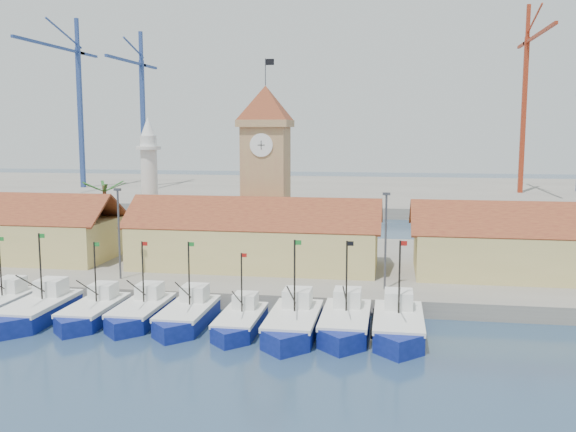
# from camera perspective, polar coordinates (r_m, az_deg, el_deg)

# --- Properties ---
(ground) EXTENTS (400.00, 400.00, 0.00)m
(ground) POSITION_cam_1_polar(r_m,az_deg,el_deg) (51.64, -7.66, -10.67)
(ground) COLOR #1C344B
(ground) RESTS_ON ground
(quay) EXTENTS (140.00, 32.00, 1.50)m
(quay) POSITION_cam_1_polar(r_m,az_deg,el_deg) (73.93, -2.25, -4.39)
(quay) COLOR gray
(quay) RESTS_ON ground
(terminal) EXTENTS (240.00, 80.00, 2.00)m
(terminal) POSITION_cam_1_polar(r_m,az_deg,el_deg) (158.23, 3.99, 2.15)
(terminal) COLOR gray
(terminal) RESTS_ON ground
(boat_1) EXTENTS (3.79, 10.38, 7.86)m
(boat_1) POSITION_cam_1_polar(r_m,az_deg,el_deg) (59.22, -21.44, -7.92)
(boat_1) COLOR navy
(boat_1) RESTS_ON ground
(boat_2) EXTENTS (3.43, 9.38, 7.10)m
(boat_2) POSITION_cam_1_polar(r_m,az_deg,el_deg) (57.55, -17.02, -8.25)
(boat_2) COLOR navy
(boat_2) RESTS_ON ground
(boat_3) EXTENTS (3.47, 9.49, 7.18)m
(boat_3) POSITION_cam_1_polar(r_m,az_deg,el_deg) (56.35, -13.01, -8.44)
(boat_3) COLOR navy
(boat_3) RESTS_ON ground
(boat_4) EXTENTS (3.54, 9.69, 7.33)m
(boat_4) POSITION_cam_1_polar(r_m,az_deg,el_deg) (54.62, -9.01, -8.84)
(boat_4) COLOR navy
(boat_4) RESTS_ON ground
(boat_5) EXTENTS (3.21, 8.81, 6.66)m
(boat_5) POSITION_cam_1_polar(r_m,az_deg,el_deg) (52.66, -4.32, -9.47)
(boat_5) COLOR navy
(boat_5) RESTS_ON ground
(boat_6) EXTENTS (3.84, 10.52, 7.96)m
(boat_6) POSITION_cam_1_polar(r_m,az_deg,el_deg) (51.55, 0.42, -9.67)
(boat_6) COLOR navy
(boat_6) RESTS_ON ground
(boat_7) EXTENTS (3.77, 10.34, 7.82)m
(boat_7) POSITION_cam_1_polar(r_m,az_deg,el_deg) (51.98, 5.10, -9.57)
(boat_7) COLOR navy
(boat_7) RESTS_ON ground
(boat_8) EXTENTS (3.86, 10.58, 8.00)m
(boat_8) POSITION_cam_1_polar(r_m,az_deg,el_deg) (51.70, 9.78, -9.73)
(boat_8) COLOR navy
(boat_8) RESTS_ON ground
(hall_center) EXTENTS (27.04, 10.13, 7.61)m
(hall_center) POSITION_cam_1_polar(r_m,az_deg,el_deg) (69.47, -2.92, -2.45)
(hall_center) COLOR #D1BD73
(hall_center) RESTS_ON quay
(hall_right) EXTENTS (31.20, 10.13, 7.61)m
(hall_right) POSITION_cam_1_polar(r_m,az_deg,el_deg) (70.15, 23.60, -2.99)
(hall_right) COLOR #D1BD73
(hall_right) RESTS_ON quay
(clock_tower) EXTENTS (5.80, 5.80, 22.70)m
(clock_tower) POSITION_cam_1_polar(r_m,az_deg,el_deg) (74.38, -1.98, 4.41)
(clock_tower) COLOR tan
(clock_tower) RESTS_ON quay
(minaret) EXTENTS (3.00, 3.00, 16.30)m
(minaret) POSITION_cam_1_polar(r_m,az_deg,el_deg) (80.70, -12.21, 2.91)
(minaret) COLOR silver
(minaret) RESTS_ON quay
(palm_tree) EXTENTS (5.60, 5.03, 8.39)m
(palm_tree) POSITION_cam_1_polar(r_m,az_deg,el_deg) (81.21, -15.94, 0.34)
(palm_tree) COLOR brown
(palm_tree) RESTS_ON quay
(lamp_posts) EXTENTS (80.70, 0.25, 9.03)m
(lamp_posts) POSITION_cam_1_polar(r_m,az_deg,el_deg) (61.25, -4.06, -1.47)
(lamp_posts) COLOR #3F3F44
(lamp_posts) RESTS_ON quay
(crane_blue_far) EXTENTS (1.00, 37.40, 40.85)m
(crane_blue_far) POSITION_cam_1_polar(r_m,az_deg,el_deg) (165.44, -18.40, 10.36)
(crane_blue_far) COLOR navy
(crane_blue_far) RESTS_ON terminal
(crane_blue_near) EXTENTS (1.00, 30.18, 38.28)m
(crane_blue_near) POSITION_cam_1_polar(r_m,az_deg,el_deg) (165.98, -12.96, 9.86)
(crane_blue_near) COLOR navy
(crane_blue_near) RESTS_ON terminal
(crane_red_right) EXTENTS (1.00, 36.09, 41.45)m
(crane_red_right) POSITION_cam_1_polar(r_m,az_deg,el_deg) (152.87, 20.45, 10.61)
(crane_red_right) COLOR #992F17
(crane_red_right) RESTS_ON terminal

